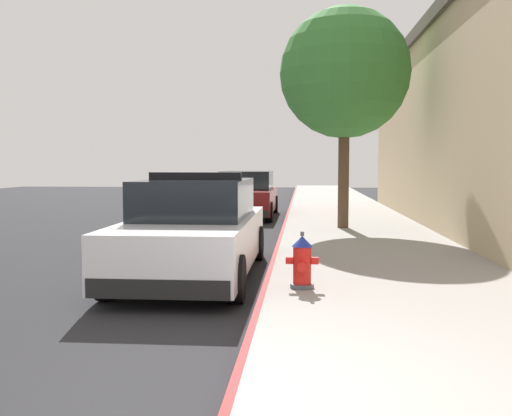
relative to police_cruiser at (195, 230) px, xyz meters
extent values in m
cube|color=#232326|center=(-2.90, 4.84, -0.84)|extent=(35.05, 60.00, 0.20)
cube|color=gray|center=(3.10, 4.84, -0.67)|extent=(3.68, 60.00, 0.16)
cube|color=maroon|center=(1.22, 4.84, -0.67)|extent=(0.08, 60.00, 0.16)
cube|color=black|center=(4.97, 5.59, 2.18)|extent=(0.06, 1.30, 1.10)
cube|color=black|center=(4.97, 11.54, 2.18)|extent=(0.06, 1.30, 1.10)
cube|color=white|center=(0.00, -0.04, -0.16)|extent=(1.84, 4.80, 0.76)
cube|color=black|center=(0.00, 0.11, 0.52)|extent=(1.64, 2.50, 0.60)
cube|color=black|center=(0.00, -2.38, -0.42)|extent=(1.76, 0.16, 0.24)
cube|color=black|center=(0.00, 2.30, -0.42)|extent=(1.76, 0.16, 0.24)
cylinder|color=black|center=(-0.86, 1.66, -0.42)|extent=(0.22, 0.64, 0.64)
cylinder|color=black|center=(0.86, 1.66, -0.42)|extent=(0.22, 0.64, 0.64)
cylinder|color=black|center=(-0.86, -1.74, -0.42)|extent=(0.22, 0.64, 0.64)
cylinder|color=black|center=(0.86, -1.74, -0.42)|extent=(0.22, 0.64, 0.64)
cube|color=black|center=(0.00, 0.06, 0.88)|extent=(1.48, 0.20, 0.12)
cube|color=red|center=(-0.35, 0.06, 0.88)|extent=(0.44, 0.18, 0.11)
cube|color=#1E33E0|center=(0.35, 0.06, 0.88)|extent=(0.44, 0.18, 0.11)
cube|color=maroon|center=(-0.19, 10.37, -0.16)|extent=(1.84, 4.80, 0.76)
cube|color=black|center=(-0.19, 10.52, 0.52)|extent=(1.64, 2.50, 0.60)
cube|color=black|center=(-0.19, 8.03, -0.42)|extent=(1.76, 0.16, 0.24)
cube|color=black|center=(-0.19, 12.71, -0.42)|extent=(1.76, 0.16, 0.24)
cylinder|color=black|center=(-1.05, 12.07, -0.42)|extent=(0.22, 0.64, 0.64)
cylinder|color=black|center=(0.67, 12.07, -0.42)|extent=(0.22, 0.64, 0.64)
cylinder|color=black|center=(-1.05, 8.67, -0.42)|extent=(0.22, 0.64, 0.64)
cylinder|color=black|center=(0.67, 8.67, -0.42)|extent=(0.22, 0.64, 0.64)
cylinder|color=#4C4C51|center=(1.72, -1.46, -0.56)|extent=(0.32, 0.32, 0.06)
cylinder|color=red|center=(1.72, -1.46, -0.28)|extent=(0.24, 0.24, 0.50)
cone|color=navy|center=(1.72, -1.46, 0.04)|extent=(0.28, 0.28, 0.14)
cylinder|color=#4C4C51|center=(1.72, -1.46, 0.14)|extent=(0.05, 0.05, 0.06)
cylinder|color=red|center=(1.55, -1.46, -0.22)|extent=(0.10, 0.10, 0.10)
cylinder|color=red|center=(1.89, -1.46, -0.22)|extent=(0.10, 0.10, 0.10)
cylinder|color=red|center=(1.72, -1.64, -0.27)|extent=(0.13, 0.12, 0.13)
cylinder|color=brown|center=(2.76, 5.92, 0.81)|extent=(0.28, 0.28, 2.80)
sphere|color=#387A33|center=(2.76, 5.92, 3.37)|extent=(3.31, 3.31, 3.31)
camera|label=1|loc=(1.73, -9.10, 1.08)|focal=40.47mm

